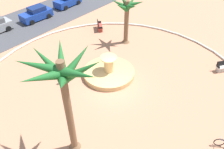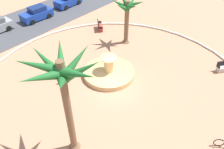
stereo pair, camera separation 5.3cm
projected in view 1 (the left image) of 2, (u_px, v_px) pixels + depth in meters
ground_plane at (113, 87)px, 19.63m from camera, size 80.00×80.00×0.00m
plaza_curb at (113, 86)px, 19.56m from camera, size 23.64×23.64×0.20m
street_asphalt at (11, 28)px, 27.76m from camera, size 48.00×8.00×0.03m
fountain at (109, 72)px, 20.77m from camera, size 4.64×4.64×1.93m
palm_tree_near_fountain at (63, 81)px, 11.54m from camera, size 4.24×4.34×7.24m
palm_tree_by_curb at (127, 12)px, 23.12m from camera, size 3.24×3.30×4.95m
bench_east at (100, 27)px, 27.38m from camera, size 1.43×1.54×1.00m
bench_north at (224, 67)px, 21.22m from camera, size 1.58×1.36×1.00m
person_pedestrian_stroll at (66, 74)px, 19.53m from camera, size 0.46×0.35×1.66m
parked_car_second at (36, 14)px, 29.21m from camera, size 4.06×2.03×1.67m
parked_car_third at (68, 0)px, 32.61m from camera, size 4.07×2.05×1.67m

